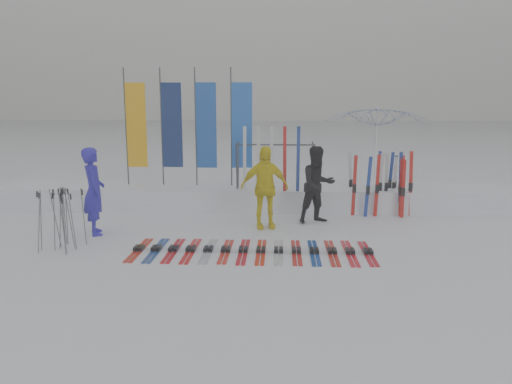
# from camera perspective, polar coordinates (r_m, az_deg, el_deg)

# --- Properties ---
(ground) EXTENTS (120.00, 120.00, 0.00)m
(ground) POSITION_cam_1_polar(r_m,az_deg,el_deg) (9.41, -1.70, -7.79)
(ground) COLOR white
(ground) RESTS_ON ground
(snow_bank) EXTENTS (14.00, 1.60, 0.60)m
(snow_bank) POSITION_cam_1_polar(r_m,az_deg,el_deg) (13.78, -0.23, -0.55)
(snow_bank) COLOR white
(snow_bank) RESTS_ON ground
(person_blue) EXTENTS (0.73, 0.84, 1.94)m
(person_blue) POSITION_cam_1_polar(r_m,az_deg,el_deg) (11.53, -18.05, 0.08)
(person_blue) COLOR #251EB0
(person_blue) RESTS_ON ground
(person_black) EXTENTS (1.11, 1.01, 1.86)m
(person_black) POSITION_cam_1_polar(r_m,az_deg,el_deg) (12.11, 7.06, 0.83)
(person_black) COLOR black
(person_black) RESTS_ON ground
(person_yellow) EXTENTS (1.20, 0.71, 1.91)m
(person_yellow) POSITION_cam_1_polar(r_m,az_deg,el_deg) (11.50, 0.96, 0.53)
(person_yellow) COLOR yellow
(person_yellow) RESTS_ON ground
(tent_canopy) EXTENTS (3.56, 3.60, 2.83)m
(tent_canopy) POSITION_cam_1_polar(r_m,az_deg,el_deg) (15.29, 13.62, 4.49)
(tent_canopy) COLOR white
(tent_canopy) RESTS_ON ground
(ski_row) EXTENTS (4.69, 1.68, 0.07)m
(ski_row) POSITION_cam_1_polar(r_m,az_deg,el_deg) (9.88, -0.40, -6.67)
(ski_row) COLOR #B51A0E
(ski_row) RESTS_ON ground
(pole_cluster) EXTENTS (0.77, 0.80, 1.25)m
(pole_cluster) POSITION_cam_1_polar(r_m,az_deg,el_deg) (10.63, -21.35, -2.98)
(pole_cluster) COLOR #595B60
(pole_cluster) RESTS_ON ground
(feather_flags) EXTENTS (3.50, 0.11, 3.20)m
(feather_flags) POSITION_cam_1_polar(r_m,az_deg,el_deg) (13.85, -7.81, 7.52)
(feather_flags) COLOR #383A3F
(feather_flags) RESTS_ON ground
(ski_rack) EXTENTS (2.04, 0.80, 1.23)m
(ski_rack) POSITION_cam_1_polar(r_m,az_deg,el_deg) (13.20, 2.21, 3.71)
(ski_rack) COLOR #383A3F
(ski_rack) RESTS_ON ground
(upright_skis) EXTENTS (1.53, 1.14, 1.66)m
(upright_skis) POSITION_cam_1_polar(r_m,az_deg,el_deg) (13.49, 14.53, 0.90)
(upright_skis) COLOR red
(upright_skis) RESTS_ON ground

